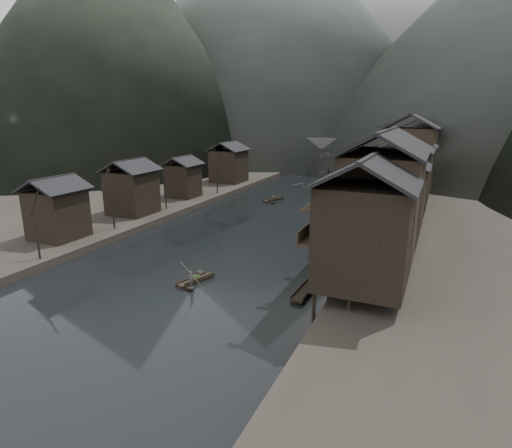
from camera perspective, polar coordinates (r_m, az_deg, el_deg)
The scene contains 13 objects.
water at distance 49.58m, azimuth -4.82°, elevation -4.43°, with size 300.00×300.00×0.00m, color black.
left_bank at distance 100.57m, azimuth -11.55°, elevation 5.74°, with size 40.00×200.00×1.20m, color #2D2823.
stilt_houses at distance 60.98m, azimuth 18.77°, elevation 7.07°, with size 9.00×67.60×16.07m.
left_houses at distance 75.48m, azimuth -11.38°, elevation 6.57°, with size 8.10×53.20×8.73m.
bare_trees at distance 66.06m, azimuth -13.43°, elevation 6.02°, with size 3.81×43.71×7.62m.
moored_sampans at distance 59.72m, azimuth 12.74°, elevation -1.12°, with size 3.23×47.49×0.47m.
midriver_boats at distance 98.20m, azimuth 8.64°, elevation 5.42°, with size 12.79×42.91×0.45m.
stone_bridge at distance 115.70m, azimuth 12.59°, elevation 9.15°, with size 40.00×6.00×9.00m.
hills at distance 211.05m, azimuth 20.57°, elevation 24.04°, with size 320.00×380.00×114.14m.
hero_sampan at distance 42.97m, azimuth -8.08°, elevation -7.41°, with size 2.15×4.55×0.43m.
cargo_heap at distance 42.96m, azimuth -8.04°, elevation -6.65°, with size 1.00×1.31×0.60m, color black.
boatman at distance 41.17m, azimuth -8.67°, elevation -6.95°, with size 0.57×0.37×1.56m, color #4C4C4E.
bamboo_pole at distance 40.22m, azimuth -8.57°, elevation -3.78°, with size 0.06×0.06×3.99m, color #8C7A51.
Camera 1 is at (22.58, -40.89, 16.62)m, focal length 30.00 mm.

